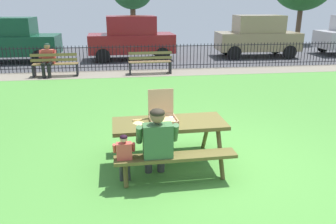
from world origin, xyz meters
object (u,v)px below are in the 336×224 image
(pizza_slice_on_table, at_px, (138,122))
(adult_at_table, at_px, (157,142))
(pizza_box_open, at_px, (163,115))
(park_bench_center, at_px, (150,63))
(parked_car_left, at_px, (6,39))
(parked_car_center, at_px, (131,38))
(person_on_park_bench, at_px, (48,58))
(child_at_table, at_px, (124,154))
(park_bench_left, at_px, (55,65))
(picnic_table_foreground, at_px, (169,132))
(parked_car_right, at_px, (258,36))

(pizza_slice_on_table, distance_m, adult_at_table, 0.61)
(pizza_box_open, relative_size, pizza_slice_on_table, 1.88)
(park_bench_center, distance_m, parked_car_left, 6.98)
(parked_car_center, bearing_deg, adult_at_table, -90.07)
(person_on_park_bench, xyz_separation_m, parked_car_left, (-2.38, 3.39, 0.35))
(pizza_slice_on_table, bearing_deg, person_on_park_bench, 110.95)
(child_at_table, distance_m, park_bench_center, 8.11)
(park_bench_center, xyz_separation_m, parked_car_left, (-6.06, 3.41, 0.59))
(adult_at_table, relative_size, park_bench_left, 0.74)
(parked_car_left, distance_m, parked_car_center, 5.50)
(pizza_slice_on_table, height_order, parked_car_center, parked_car_center)
(picnic_table_foreground, relative_size, parked_car_left, 0.42)
(child_at_table, bearing_deg, pizza_slice_on_table, 67.64)
(parked_car_left, distance_m, parked_car_right, 11.61)
(parked_car_center, xyz_separation_m, parked_car_right, (6.11, -0.00, 0.00))
(pizza_box_open, distance_m, parked_car_center, 10.80)
(person_on_park_bench, bearing_deg, adult_at_table, -68.85)
(pizza_slice_on_table, bearing_deg, parked_car_left, 115.76)
(parked_car_left, bearing_deg, parked_car_center, -0.00)
(picnic_table_foreground, distance_m, parked_car_left, 12.33)
(pizza_slice_on_table, bearing_deg, child_at_table, -112.36)
(pizza_box_open, bearing_deg, pizza_slice_on_table, -170.36)
(pizza_slice_on_table, xyz_separation_m, child_at_table, (-0.24, -0.59, -0.27))
(pizza_slice_on_table, height_order, park_bench_left, park_bench_left)
(picnic_table_foreground, height_order, parked_car_left, parked_car_left)
(park_bench_center, height_order, parked_car_center, parked_car_center)
(adult_at_table, height_order, parked_car_left, parked_car_left)
(pizza_slice_on_table, height_order, adult_at_table, adult_at_table)
(adult_at_table, bearing_deg, picnic_table_foreground, 63.67)
(pizza_box_open, distance_m, parked_car_left, 12.19)
(parked_car_left, bearing_deg, parked_car_right, -0.00)
(pizza_slice_on_table, bearing_deg, parked_car_right, 59.64)
(pizza_slice_on_table, relative_size, park_bench_center, 0.16)
(park_bench_center, xyz_separation_m, parked_car_right, (5.54, 3.41, 0.59))
(child_at_table, height_order, person_on_park_bench, person_on_park_bench)
(child_at_table, height_order, park_bench_center, park_bench_center)
(person_on_park_bench, bearing_deg, parked_car_right, 20.17)
(park_bench_left, bearing_deg, picnic_table_foreground, -67.46)
(child_at_table, bearing_deg, park_bench_left, 106.48)
(person_on_park_bench, xyz_separation_m, parked_car_center, (3.12, 3.39, 0.35))
(picnic_table_foreground, distance_m, pizza_slice_on_table, 0.52)
(park_bench_left, xyz_separation_m, park_bench_center, (3.44, -0.00, 0.00))
(child_at_table, bearing_deg, person_on_park_bench, 108.02)
(picnic_table_foreground, distance_m, park_bench_left, 8.12)
(parked_car_right, bearing_deg, pizza_box_open, -118.92)
(child_at_table, bearing_deg, park_bench_center, 82.48)
(park_bench_center, bearing_deg, pizza_box_open, -93.28)
(child_at_table, height_order, parked_car_left, parked_car_left)
(pizza_box_open, xyz_separation_m, pizza_slice_on_table, (-0.40, -0.07, -0.08))
(adult_at_table, bearing_deg, parked_car_right, 61.77)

